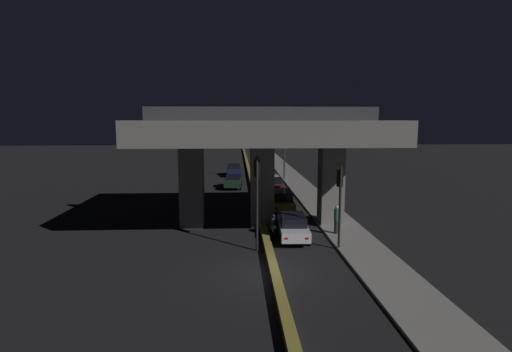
# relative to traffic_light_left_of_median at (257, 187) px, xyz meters

# --- Properties ---
(ground_plane) EXTENTS (200.00, 200.00, 0.00)m
(ground_plane) POSITION_rel_traffic_light_left_of_median_xyz_m (0.62, -3.46, -3.56)
(ground_plane) COLOR black
(median_divider) EXTENTS (0.43, 126.00, 0.35)m
(median_divider) POSITION_rel_traffic_light_left_of_median_xyz_m (0.62, 31.54, -3.39)
(median_divider) COLOR olive
(median_divider) RESTS_ON ground_plane
(sidewalk_right) EXTENTS (2.78, 126.00, 0.13)m
(sidewalk_right) POSITION_rel_traffic_light_left_of_median_xyz_m (5.87, 24.54, -3.50)
(sidewalk_right) COLOR gray
(sidewalk_right) RESTS_ON ground_plane
(elevated_overpass) EXTENTS (15.57, 12.23, 8.05)m
(elevated_overpass) POSITION_rel_traffic_light_left_of_median_xyz_m (0.62, 5.30, 2.43)
(elevated_overpass) COLOR slate
(elevated_overpass) RESTS_ON ground_plane
(traffic_light_left_of_median) EXTENTS (0.30, 0.49, 5.23)m
(traffic_light_left_of_median) POSITION_rel_traffic_light_left_of_median_xyz_m (0.00, 0.00, 0.00)
(traffic_light_left_of_median) COLOR black
(traffic_light_left_of_median) RESTS_ON ground_plane
(traffic_light_right_of_median) EXTENTS (0.30, 0.49, 4.69)m
(traffic_light_right_of_median) POSITION_rel_traffic_light_left_of_median_xyz_m (4.58, 0.01, -0.36)
(traffic_light_right_of_median) COLOR black
(traffic_light_right_of_median) RESTS_ON ground_plane
(street_lamp) EXTENTS (2.51, 0.32, 7.27)m
(street_lamp) POSITION_rel_traffic_light_left_of_median_xyz_m (4.30, 26.41, 0.81)
(street_lamp) COLOR #2D2D30
(street_lamp) RESTS_ON ground_plane
(car_white_lead) EXTENTS (1.98, 4.85, 1.47)m
(car_white_lead) POSITION_rel_traffic_light_left_of_median_xyz_m (2.31, 2.25, -2.80)
(car_white_lead) COLOR silver
(car_white_lead) RESTS_ON ground_plane
(car_taxi_yellow_second) EXTENTS (1.89, 4.35, 1.63)m
(car_taxi_yellow_second) POSITION_rel_traffic_light_left_of_median_xyz_m (2.45, 9.70, -2.70)
(car_taxi_yellow_second) COLOR gold
(car_taxi_yellow_second) RESTS_ON ground_plane
(car_dark_red_third) EXTENTS (1.88, 4.28, 1.40)m
(car_dark_red_third) POSITION_rel_traffic_light_left_of_median_xyz_m (2.68, 18.27, -2.84)
(car_dark_red_third) COLOR #591414
(car_dark_red_third) RESTS_ON ground_plane
(car_silver_fourth) EXTENTS (2.13, 4.80, 1.37)m
(car_silver_fourth) POSITION_rel_traffic_light_left_of_median_xyz_m (2.73, 25.53, -2.84)
(car_silver_fourth) COLOR gray
(car_silver_fourth) RESTS_ON ground_plane
(car_dark_green_lead_oncoming) EXTENTS (1.97, 4.10, 1.39)m
(car_dark_green_lead_oncoming) POSITION_rel_traffic_light_left_of_median_xyz_m (-1.50, 20.71, -2.84)
(car_dark_green_lead_oncoming) COLOR black
(car_dark_green_lead_oncoming) RESTS_ON ground_plane
(car_dark_blue_second_oncoming) EXTENTS (1.90, 4.32, 1.47)m
(car_dark_blue_second_oncoming) POSITION_rel_traffic_light_left_of_median_xyz_m (-1.46, 30.34, -2.81)
(car_dark_blue_second_oncoming) COLOR #141938
(car_dark_blue_second_oncoming) RESTS_ON ground_plane
(motorcycle_white_filtering_near) EXTENTS (0.34, 1.95, 1.40)m
(motorcycle_white_filtering_near) POSITION_rel_traffic_light_left_of_median_xyz_m (1.17, 2.67, -2.96)
(motorcycle_white_filtering_near) COLOR black
(motorcycle_white_filtering_near) RESTS_ON ground_plane
(motorcycle_black_filtering_mid) EXTENTS (0.34, 1.93, 1.48)m
(motorcycle_black_filtering_mid) POSITION_rel_traffic_light_left_of_median_xyz_m (1.36, 9.69, -2.93)
(motorcycle_black_filtering_mid) COLOR black
(motorcycle_black_filtering_mid) RESTS_ON ground_plane
(motorcycle_red_filtering_far) EXTENTS (0.34, 1.89, 1.37)m
(motorcycle_red_filtering_far) POSITION_rel_traffic_light_left_of_median_xyz_m (1.11, 15.79, -2.97)
(motorcycle_red_filtering_far) COLOR black
(motorcycle_red_filtering_far) RESTS_ON ground_plane
(pedestrian_on_sidewalk) EXTENTS (0.35, 0.35, 1.78)m
(pedestrian_on_sidewalk) POSITION_rel_traffic_light_left_of_median_xyz_m (5.12, 2.64, -2.54)
(pedestrian_on_sidewalk) COLOR #2D261E
(pedestrian_on_sidewalk) RESTS_ON sidewalk_right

